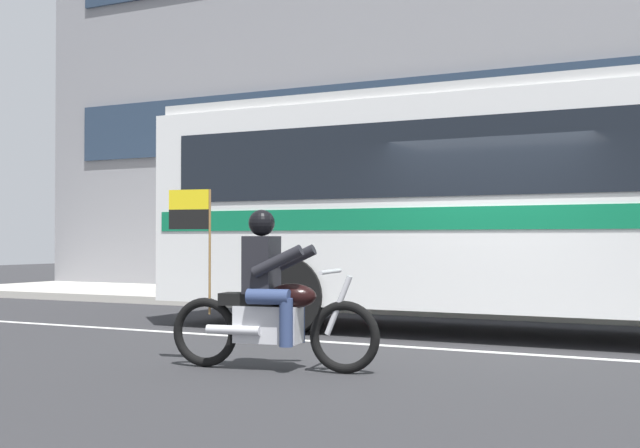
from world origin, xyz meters
The scene contains 7 objects.
ground_plane centered at (0.00, 0.00, 0.00)m, with size 60.00×60.00×0.00m, color #2B2B2D.
sidewalk_curb centered at (0.00, 5.10, 0.07)m, with size 28.00×3.80×0.15m, color #B7B2A8.
lane_center_stripe centered at (0.00, -0.60, 0.00)m, with size 26.60×0.14×0.01m, color silver.
office_building_facade centered at (0.00, 7.39, 5.76)m, with size 28.00×0.89×11.50m.
transit_bus centered at (0.91, 1.19, 1.88)m, with size 11.74×2.65×3.22m.
motorcycle_with_rider centered at (-1.34, -2.86, 0.67)m, with size 2.17×0.74×1.78m.
fire_hydrant centered at (-3.97, 3.89, 0.52)m, with size 0.22×0.30×0.75m.
Camera 1 is at (2.96, -10.02, 1.28)m, focal length 47.95 mm.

